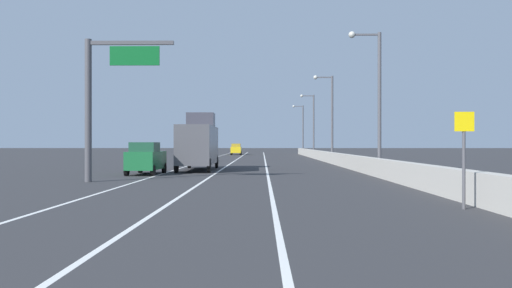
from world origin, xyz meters
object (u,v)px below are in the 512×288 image
Objects in this scene: car_yellow_0 at (236,149)px; car_green_1 at (146,158)px; lamp_post_right_second at (375,92)px; box_truck at (198,143)px; lamp_post_right_fifth at (302,126)px; speed_advisory_sign at (464,152)px; lamp_post_right_third at (330,112)px; lamp_post_right_fourth at (312,121)px; overhead_sign_gantry at (102,92)px; car_black_2 at (192,152)px.

car_green_1 is at bearing -92.93° from car_yellow_0.
lamp_post_right_second reaches higher than box_truck.
car_yellow_0 is at bearing -141.57° from lamp_post_right_fifth.
speed_advisory_sign is 19.25m from lamp_post_right_second.
lamp_post_right_third is 23.05m from lamp_post_right_fourth.
car_black_2 is at bearing 89.04° from overhead_sign_gantry.
box_truck is at bearing 156.27° from lamp_post_right_second.
lamp_post_right_third is at bearing 55.66° from box_truck.
box_truck is (3.05, -19.86, 0.97)m from car_black_2.
car_green_1 is 25.43m from car_black_2.
lamp_post_right_fourth is 2.08× the size of car_green_1.
lamp_post_right_fourth is 42.68m from box_truck.
speed_advisory_sign is 79.11m from car_yellow_0.
lamp_post_right_third reaches higher than box_truck.
car_yellow_0 is (3.88, 66.71, -3.75)m from overhead_sign_gantry.
overhead_sign_gantry is 17.37m from lamp_post_right_second.
lamp_post_right_second is 29.79m from car_black_2.
lamp_post_right_fifth reaches higher than speed_advisory_sign.
speed_advisory_sign is 65.07m from lamp_post_right_fourth.
speed_advisory_sign is 23.20m from car_green_1.
car_green_1 is (-15.06, -46.31, -4.37)m from lamp_post_right_fourth.
speed_advisory_sign is at bearing -91.49° from lamp_post_right_third.
lamp_post_right_fourth is (15.87, 53.29, 0.69)m from overhead_sign_gantry.
lamp_post_right_third is (1.09, 41.91, 3.65)m from speed_advisory_sign.
car_yellow_0 is (-11.91, 59.52, -4.44)m from lamp_post_right_second.
overhead_sign_gantry is 32.62m from car_black_2.
speed_advisory_sign is (14.59, -11.67, -2.96)m from overhead_sign_gantry.
lamp_post_right_second is at bearing 86.37° from speed_advisory_sign.
box_truck is at bearing -81.27° from car_black_2.
speed_advisory_sign is at bearing -90.93° from lamp_post_right_fifth.
lamp_post_right_fourth is 26.27m from car_black_2.
box_truck is (-12.42, -63.79, -3.39)m from lamp_post_right_fifth.
car_black_2 is (-15.14, 2.17, -4.36)m from lamp_post_right_third.
lamp_post_right_third and lamp_post_right_fourth have the same top height.
lamp_post_right_third is 2.08× the size of car_green_1.
overhead_sign_gantry reaches higher than car_yellow_0.
car_black_2 is (-15.25, 25.22, -4.36)m from lamp_post_right_second.
overhead_sign_gantry is at bearing -155.52° from lamp_post_right_second.
lamp_post_right_fourth is 23.05m from lamp_post_right_fifth.
car_black_2 reaches higher than car_yellow_0.
lamp_post_right_fifth is (0.14, 23.05, 0.00)m from lamp_post_right_fourth.
box_truck is at bearing 114.42° from speed_advisory_sign.
lamp_post_right_third is 1.00× the size of lamp_post_right_fifth.
lamp_post_right_third is 2.13× the size of car_black_2.
car_yellow_0 is (-11.99, 13.42, -4.44)m from lamp_post_right_fourth.
overhead_sign_gantry is 1.67× the size of car_green_1.
lamp_post_right_third is (15.68, 30.24, 0.69)m from overhead_sign_gantry.
car_green_1 is (0.82, 6.98, -3.69)m from overhead_sign_gantry.
car_black_2 is (-15.47, -43.93, -4.36)m from lamp_post_right_fifth.
speed_advisory_sign is 0.32× the size of lamp_post_right_second.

